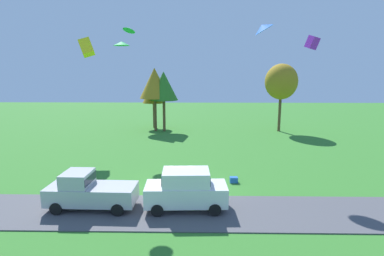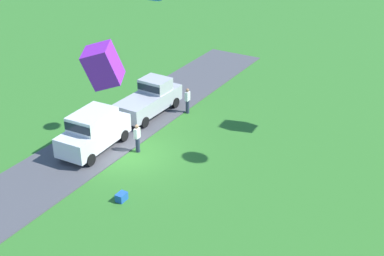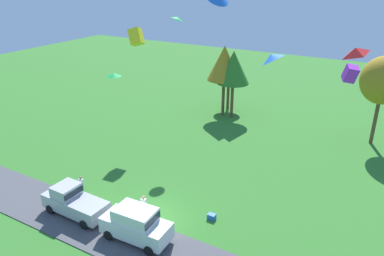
{
  "view_description": "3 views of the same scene",
  "coord_description": "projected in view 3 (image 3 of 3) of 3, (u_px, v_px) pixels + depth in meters",
  "views": [
    {
      "loc": [
        1.39,
        -18.46,
        7.72
      ],
      "look_at": [
        0.97,
        5.22,
        3.34
      ],
      "focal_mm": 28.0,
      "sensor_mm": 36.0,
      "label": 1
    },
    {
      "loc": [
        20.77,
        15.75,
        14.97
      ],
      "look_at": [
        -0.03,
        3.49,
        2.58
      ],
      "focal_mm": 50.0,
      "sensor_mm": 36.0,
      "label": 2
    },
    {
      "loc": [
        13.63,
        -17.73,
        16.18
      ],
      "look_at": [
        1.62,
        3.31,
        5.97
      ],
      "focal_mm": 35.0,
      "sensor_mm": 36.0,
      "label": 3
    }
  ],
  "objects": [
    {
      "name": "ground_plane",
      "position": [
        149.0,
        216.0,
        26.7
      ],
      "size": [
        120.0,
        120.0,
        0.0
      ],
      "primitive_type": "plane",
      "color": "#337528"
    },
    {
      "name": "pavement_strip",
      "position": [
        124.0,
        238.0,
        24.44
      ],
      "size": [
        36.0,
        4.4,
        0.06
      ],
      "primitive_type": "cube",
      "color": "#4C4C51",
      "rests_on": "ground"
    },
    {
      "name": "car_pickup_by_flagpole",
      "position": [
        73.0,
        201.0,
        26.52
      ],
      "size": [
        5.04,
        2.14,
        2.14
      ],
      "color": "#B7B7BC",
      "rests_on": "ground"
    },
    {
      "name": "car_suv_far_end",
      "position": [
        136.0,
        223.0,
        23.89
      ],
      "size": [
        4.67,
        2.19,
        2.28
      ],
      "color": "white",
      "rests_on": "ground"
    },
    {
      "name": "person_beside_suv",
      "position": [
        82.0,
        186.0,
        28.8
      ],
      "size": [
        0.36,
        0.24,
        1.71
      ],
      "color": "#2D334C",
      "rests_on": "ground"
    },
    {
      "name": "person_watching_sky",
      "position": [
        144.0,
        206.0,
        26.33
      ],
      "size": [
        0.36,
        0.24,
        1.71
      ],
      "color": "#2D334C",
      "rests_on": "ground"
    },
    {
      "name": "tree_far_right",
      "position": [
        229.0,
        69.0,
        45.79
      ],
      "size": [
        3.18,
        3.18,
        6.72
      ],
      "color": "brown",
      "rests_on": "ground"
    },
    {
      "name": "tree_center_back",
      "position": [
        224.0,
        63.0,
        42.99
      ],
      "size": [
        3.97,
        3.97,
        8.37
      ],
      "color": "brown",
      "rests_on": "ground"
    },
    {
      "name": "tree_lone_near",
      "position": [
        233.0,
        68.0,
        42.52
      ],
      "size": [
        3.74,
        3.74,
        7.91
      ],
      "color": "brown",
      "rests_on": "ground"
    },
    {
      "name": "tree_left_of_center",
      "position": [
        383.0,
        81.0,
        35.46
      ],
      "size": [
        4.21,
        4.21,
        8.89
      ],
      "color": "brown",
      "rests_on": "ground"
    },
    {
      "name": "cooler_box",
      "position": [
        212.0,
        217.0,
        26.32
      ],
      "size": [
        0.56,
        0.4,
        0.4
      ],
      "primitive_type": "cube",
      "color": "blue",
      "rests_on": "ground"
    },
    {
      "name": "kite_delta_mid_center",
      "position": [
        114.0,
        75.0,
        25.7
      ],
      "size": [
        1.18,
        1.17,
        0.27
      ],
      "primitive_type": "cone",
      "rotation": [
        0.02,
        0.0,
        4.59
      ],
      "color": "green"
    },
    {
      "name": "kite_box_high_right",
      "position": [
        136.0,
        37.0,
        36.7
      ],
      "size": [
        1.81,
        1.69,
        2.05
      ],
      "primitive_type": "cube",
      "rotation": [
        0.32,
        0.3,
        3.49
      ],
      "color": "yellow"
    },
    {
      "name": "kite_delta_high_left",
      "position": [
        272.0,
        57.0,
        23.73
      ],
      "size": [
        1.61,
        1.6,
        1.17
      ],
      "primitive_type": "cone",
      "rotation": [
        0.53,
        0.0,
        4.69
      ],
      "color": "blue"
    },
    {
      "name": "kite_delta_low_drifter",
      "position": [
        177.0,
        18.0,
        35.02
      ],
      "size": [
        1.79,
        1.8,
        0.73
      ],
      "primitive_type": "cone",
      "rotation": [
        0.38,
        0.0,
        2.52
      ],
      "color": "green"
    },
    {
      "name": "kite_diamond_over_trees",
      "position": [
        355.0,
        51.0,
        15.58
      ],
      "size": [
        1.23,
        1.21,
        0.56
      ],
      "primitive_type": "pyramid",
      "rotation": [
        -0.26,
        0.0,
        2.31
      ],
      "color": "red"
    },
    {
      "name": "kite_box_near_flag",
      "position": [
        350.0,
        74.0,
        23.6
      ],
      "size": [
        1.16,
        1.12,
        1.26
      ],
      "primitive_type": "cube",
      "rotation": [
        -0.18,
        0.3,
        5.11
      ],
      "color": "purple"
    }
  ]
}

